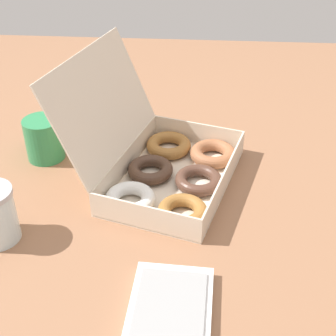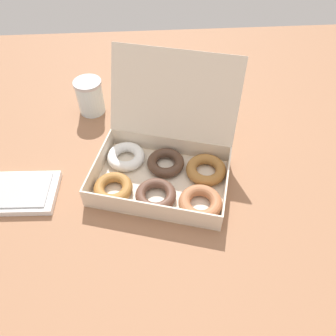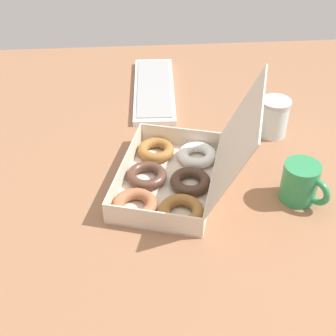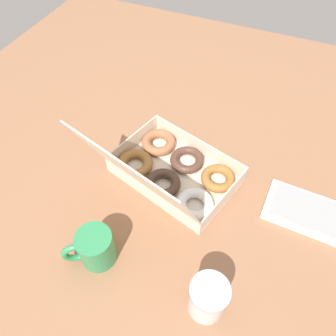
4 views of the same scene
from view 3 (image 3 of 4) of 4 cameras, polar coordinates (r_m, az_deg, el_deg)
The scene contains 5 objects.
ground_plane at distance 117.56cm, azimuth -1.04°, elevation -3.50°, with size 180.00×180.00×2.00cm, color #926346.
donut_box at distance 117.00cm, azimuth 0.91°, elevation -0.86°, with size 42.05×40.89×27.29cm.
keyboard at distance 159.02cm, azimuth -1.71°, elevation 9.59°, with size 43.06×14.97×2.20cm.
coffee_mug at distance 116.57cm, azimuth 15.93°, elevation -1.72°, with size 11.47×10.12×10.06cm.
glass_jar at distance 138.48cm, azimuth 12.79°, elevation 6.06°, with size 8.61×8.61×11.14cm.
Camera 3 is at (87.63, -4.54, 77.23)cm, focal length 50.00 mm.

